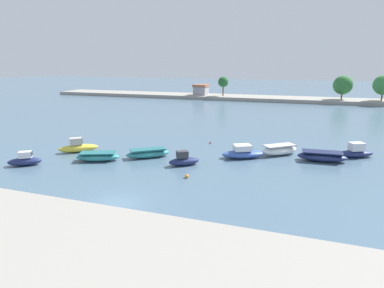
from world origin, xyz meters
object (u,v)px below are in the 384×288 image
at_px(moored_boat_4, 184,160).
at_px(moored_boat_5, 243,153).
at_px(mooring_buoy_2, 187,176).
at_px(moored_boat_2, 98,157).
at_px(moored_boat_3, 148,153).
at_px(moored_boat_1, 78,147).
at_px(mooring_buoy_1, 210,142).
at_px(moored_boat_8, 355,152).
at_px(moored_boat_0, 25,160).
at_px(moored_boat_7, 322,156).
at_px(mooring_buoy_0, 354,150).
at_px(moored_boat_6, 279,150).

distance_m(moored_boat_4, moored_boat_5, 7.29).
relative_size(moored_boat_4, mooring_buoy_2, 9.69).
relative_size(moored_boat_2, moored_boat_3, 1.01).
height_order(moored_boat_1, mooring_buoy_2, moored_boat_1).
height_order(moored_boat_4, mooring_buoy_2, moored_boat_4).
xyz_separation_m(moored_boat_5, mooring_buoy_1, (-5.38, 5.29, -0.44)).
bearing_deg(moored_boat_4, moored_boat_8, -8.36).
distance_m(moored_boat_2, moored_boat_4, 9.74).
height_order(moored_boat_1, moored_boat_4, moored_boat_1).
height_order(moored_boat_0, moored_boat_3, moored_boat_0).
bearing_deg(moored_boat_8, moored_boat_3, 174.85).
height_order(moored_boat_3, mooring_buoy_2, moored_boat_3).
relative_size(moored_boat_3, mooring_buoy_2, 14.14).
relative_size(moored_boat_7, mooring_buoy_0, 14.05).
bearing_deg(moored_boat_3, moored_boat_0, 175.08).
bearing_deg(moored_boat_8, moored_boat_1, 170.65).
relative_size(moored_boat_1, moored_boat_6, 0.92).
bearing_deg(moored_boat_0, moored_boat_4, -13.96).
relative_size(moored_boat_7, moored_boat_8, 1.15).
bearing_deg(mooring_buoy_1, mooring_buoy_0, 5.99).
xyz_separation_m(moored_boat_1, moored_boat_2, (4.44, -2.34, -0.13)).
relative_size(moored_boat_1, mooring_buoy_2, 12.40).
relative_size(moored_boat_0, mooring_buoy_0, 9.25).
relative_size(moored_boat_7, mooring_buoy_1, 20.29).
distance_m(moored_boat_7, mooring_buoy_1, 14.40).
bearing_deg(mooring_buoy_0, moored_boat_1, -160.72).
relative_size(moored_boat_1, moored_boat_8, 0.95).
bearing_deg(moored_boat_3, moored_boat_1, 147.16).
xyz_separation_m(moored_boat_2, mooring_buoy_2, (11.24, -2.00, -0.30)).
bearing_deg(moored_boat_5, moored_boat_0, 179.14).
bearing_deg(moored_boat_7, moored_boat_5, -173.23).
relative_size(moored_boat_0, moored_boat_7, 0.66).
bearing_deg(moored_boat_3, moored_boat_7, -22.10).
height_order(moored_boat_0, moored_boat_1, moored_boat_1).
distance_m(moored_boat_6, mooring_buoy_0, 9.83).
bearing_deg(mooring_buoy_1, moored_boat_2, -129.78).
bearing_deg(moored_boat_8, mooring_buoy_0, 58.60).
height_order(mooring_buoy_0, mooring_buoy_2, mooring_buoy_0).
height_order(moored_boat_6, moored_boat_8, moored_boat_8).
bearing_deg(moored_boat_1, moored_boat_7, -27.64).
relative_size(moored_boat_4, moored_boat_5, 0.65).
bearing_deg(moored_boat_3, moored_boat_4, -52.59).
relative_size(moored_boat_2, mooring_buoy_1, 19.32).
bearing_deg(moored_boat_4, mooring_buoy_0, -2.41).
height_order(moored_boat_1, moored_boat_3, moored_boat_1).
relative_size(moored_boat_8, mooring_buoy_2, 13.08).
xyz_separation_m(moored_boat_5, moored_boat_6, (3.84, 2.63, 0.01)).
bearing_deg(moored_boat_6, moored_boat_2, 166.71).
distance_m(moored_boat_8, mooring_buoy_1, 17.61).
distance_m(moored_boat_4, moored_boat_8, 19.97).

